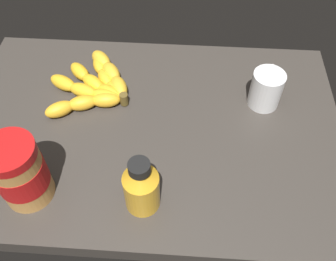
# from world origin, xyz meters

# --- Properties ---
(ground_plane) EXTENTS (0.88, 0.59, 0.04)m
(ground_plane) POSITION_xyz_m (0.00, 0.00, -0.02)
(ground_plane) COLOR #38332D
(banana_bunch) EXTENTS (0.21, 0.25, 0.04)m
(banana_bunch) POSITION_xyz_m (0.14, -0.10, 0.02)
(banana_bunch) COLOR gold
(banana_bunch) RESTS_ON ground_plane
(peanut_butter_jar) EXTENTS (0.10, 0.10, 0.15)m
(peanut_butter_jar) POSITION_xyz_m (0.22, 0.19, 0.07)
(peanut_butter_jar) COLOR #BF8442
(peanut_butter_jar) RESTS_ON ground_plane
(honey_bottle) EXTENTS (0.07, 0.07, 0.14)m
(honey_bottle) POSITION_xyz_m (-0.01, 0.19, 0.06)
(honey_bottle) COLOR gold
(honey_bottle) RESTS_ON ground_plane
(coffee_mug) EXTENTS (0.07, 0.11, 0.09)m
(coffee_mug) POSITION_xyz_m (-0.27, -0.09, 0.05)
(coffee_mug) COLOR silver
(coffee_mug) RESTS_ON ground_plane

